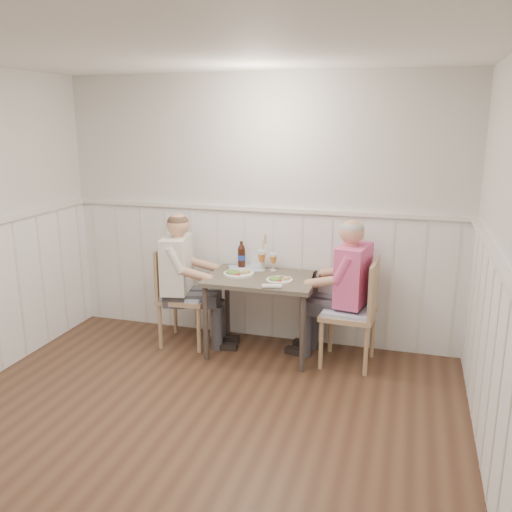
# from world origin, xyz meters

# --- Properties ---
(ground_plane) EXTENTS (4.50, 4.50, 0.00)m
(ground_plane) POSITION_xyz_m (0.00, 0.00, 0.00)
(ground_plane) COLOR #462C1E
(room_shell) EXTENTS (4.04, 4.54, 2.60)m
(room_shell) POSITION_xyz_m (0.00, 0.00, 1.52)
(room_shell) COLOR silver
(room_shell) RESTS_ON ground
(wainscot) EXTENTS (4.00, 4.49, 1.34)m
(wainscot) POSITION_xyz_m (0.00, 0.69, 0.69)
(wainscot) COLOR white
(wainscot) RESTS_ON ground
(dining_table) EXTENTS (1.00, 0.70, 0.75)m
(dining_table) POSITION_xyz_m (0.14, 1.84, 0.65)
(dining_table) COLOR #524B40
(dining_table) RESTS_ON ground
(chair_right) EXTENTS (0.49, 0.49, 0.98)m
(chair_right) POSITION_xyz_m (1.01, 1.82, 0.53)
(chair_right) COLOR tan
(chair_right) RESTS_ON ground
(chair_left) EXTENTS (0.48, 0.48, 0.97)m
(chair_left) POSITION_xyz_m (-0.70, 1.84, 0.53)
(chair_left) COLOR tan
(chair_left) RESTS_ON ground
(man_in_pink) EXTENTS (0.67, 0.48, 1.35)m
(man_in_pink) POSITION_xyz_m (0.93, 1.89, 0.56)
(man_in_pink) COLOR #3F3F47
(man_in_pink) RESTS_ON ground
(diner_cream) EXTENTS (0.67, 0.48, 1.34)m
(diner_cream) POSITION_xyz_m (-0.66, 1.80, 0.56)
(diner_cream) COLOR #3F3F47
(diner_cream) RESTS_ON ground
(plate_man) EXTENTS (0.24, 0.24, 0.06)m
(plate_man) POSITION_xyz_m (0.32, 1.76, 0.77)
(plate_man) COLOR white
(plate_man) RESTS_ON dining_table
(plate_diner) EXTENTS (0.29, 0.29, 0.07)m
(plate_diner) POSITION_xyz_m (-0.11, 1.84, 0.77)
(plate_diner) COLOR white
(plate_diner) RESTS_ON dining_table
(beer_glass_a) EXTENTS (0.07, 0.07, 0.17)m
(beer_glass_a) POSITION_xyz_m (0.19, 2.07, 0.87)
(beer_glass_a) COLOR silver
(beer_glass_a) RESTS_ON dining_table
(beer_glass_b) EXTENTS (0.08, 0.08, 0.20)m
(beer_glass_b) POSITION_xyz_m (0.08, 2.05, 0.88)
(beer_glass_b) COLOR silver
(beer_glass_b) RESTS_ON dining_table
(beer_bottle) EXTENTS (0.07, 0.07, 0.26)m
(beer_bottle) POSITION_xyz_m (-0.15, 2.11, 0.87)
(beer_bottle) COLOR black
(beer_bottle) RESTS_ON dining_table
(rolled_napkin) EXTENTS (0.18, 0.07, 0.04)m
(rolled_napkin) POSITION_xyz_m (0.31, 1.53, 0.77)
(rolled_napkin) COLOR white
(rolled_napkin) RESTS_ON dining_table
(grass_vase) EXTENTS (0.04, 0.04, 0.37)m
(grass_vase) POSITION_xyz_m (0.07, 2.09, 0.92)
(grass_vase) COLOR silver
(grass_vase) RESTS_ON dining_table
(gingham_mat) EXTENTS (0.39, 0.36, 0.01)m
(gingham_mat) POSITION_xyz_m (-0.09, 2.07, 0.75)
(gingham_mat) COLOR #6E7FBF
(gingham_mat) RESTS_ON dining_table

